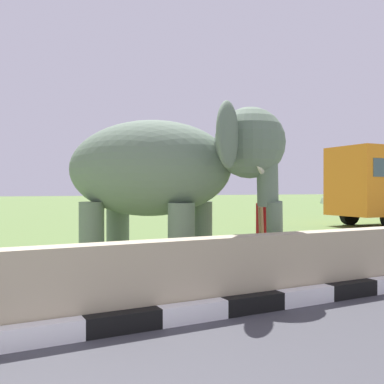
% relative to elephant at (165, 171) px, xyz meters
% --- Properties ---
extents(barrier_parapet, '(28.00, 0.36, 1.00)m').
position_rel_elephant_xyz_m(barrier_parapet, '(-1.41, -1.94, -1.46)').
color(barrier_parapet, tan).
rests_on(barrier_parapet, ground_plane).
extents(elephant, '(3.78, 3.88, 2.98)m').
position_rel_elephant_xyz_m(elephant, '(0.00, 0.00, 0.00)').
color(elephant, slate).
rests_on(elephant, ground_plane).
extents(person_handler, '(0.61, 0.43, 1.66)m').
position_rel_elephant_xyz_m(person_handler, '(1.70, -0.65, -1.04)').
color(person_handler, navy).
rests_on(person_handler, ground_plane).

